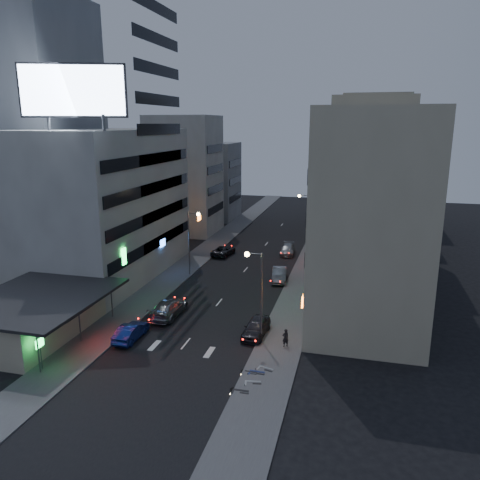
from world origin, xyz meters
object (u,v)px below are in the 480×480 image
(parked_car_left, at_px, (224,251))
(parked_car_right_far, at_px, (287,250))
(person, at_px, (285,338))
(scooter_silver_b, at_px, (274,363))
(scooter_black_a, at_px, (250,384))
(parked_car_right_mid, at_px, (279,275))
(scooter_black_b, at_px, (258,366))
(road_car_blue, at_px, (131,332))
(road_car_silver, at_px, (169,308))
(parked_car_right_near, at_px, (256,327))
(scooter_blue, at_px, (266,365))
(scooter_silver_a, at_px, (261,374))

(parked_car_left, bearing_deg, parked_car_right_far, -154.34)
(parked_car_right_far, height_order, person, person)
(parked_car_left, distance_m, person, 29.66)
(parked_car_left, relative_size, scooter_silver_b, 2.70)
(person, relative_size, scooter_black_a, 0.89)
(parked_car_right_mid, relative_size, person, 2.99)
(person, bearing_deg, parked_car_right_mid, -114.93)
(person, xyz_separation_m, scooter_black_b, (-1.39, -4.77, -0.30))
(parked_car_left, distance_m, parked_car_right_far, 9.39)
(road_car_blue, bearing_deg, road_car_silver, -101.39)
(parked_car_right_mid, height_order, parked_car_right_far, parked_car_right_mid)
(parked_car_right_near, distance_m, parked_car_right_far, 27.73)
(parked_car_left, bearing_deg, scooter_blue, 119.70)
(scooter_silver_a, height_order, scooter_silver_b, scooter_silver_b)
(scooter_silver_b, bearing_deg, road_car_blue, 95.25)
(parked_car_right_mid, relative_size, scooter_silver_a, 2.69)
(parked_car_right_mid, xyz_separation_m, person, (3.51, -17.27, 0.13))
(parked_car_right_near, relative_size, scooter_silver_b, 2.54)
(scooter_blue, bearing_deg, road_car_silver, 55.67)
(road_car_blue, bearing_deg, parked_car_left, -90.12)
(parked_car_right_mid, distance_m, parked_car_right_far, 12.15)
(parked_car_right_far, height_order, scooter_black_b, parked_car_right_far)
(scooter_silver_b, bearing_deg, scooter_black_a, 175.78)
(parked_car_left, relative_size, scooter_black_a, 2.76)
(parked_car_right_far, bearing_deg, parked_car_right_near, -91.64)
(scooter_black_a, distance_m, scooter_black_b, 2.66)
(scooter_black_b, bearing_deg, parked_car_right_far, 8.52)
(scooter_blue, bearing_deg, parked_car_right_mid, 9.04)
(parked_car_right_mid, bearing_deg, parked_car_left, 129.31)
(parked_car_right_far, distance_m, scooter_black_b, 34.28)
(parked_car_right_near, distance_m, scooter_black_a, 9.26)
(parked_car_right_mid, xyz_separation_m, road_car_blue, (-10.03, -19.10, -0.06))
(road_car_silver, height_order, scooter_silver_a, road_car_silver)
(parked_car_right_mid, relative_size, road_car_blue, 1.08)
(parked_car_right_far, bearing_deg, scooter_blue, -88.60)
(road_car_blue, height_order, scooter_blue, road_car_blue)
(parked_car_right_near, relative_size, scooter_blue, 2.55)
(scooter_silver_b, bearing_deg, person, 11.49)
(road_car_silver, relative_size, scooter_silver_b, 3.18)
(person, bearing_deg, scooter_black_a, 43.02)
(scooter_black_a, xyz_separation_m, scooter_silver_b, (1.16, 3.38, 0.01))
(road_car_blue, distance_m, person, 13.66)
(parked_car_left, distance_m, scooter_black_a, 35.97)
(parked_car_right_mid, relative_size, scooter_black_b, 2.94)
(road_car_silver, relative_size, scooter_black_a, 3.25)
(parked_car_right_near, bearing_deg, scooter_silver_a, -71.46)
(scooter_black_a, relative_size, scooter_blue, 0.99)
(parked_car_left, height_order, scooter_silver_b, parked_car_left)
(parked_car_right_mid, height_order, scooter_silver_a, parked_car_right_mid)
(scooter_silver_a, xyz_separation_m, scooter_black_b, (-0.54, 1.20, -0.05))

